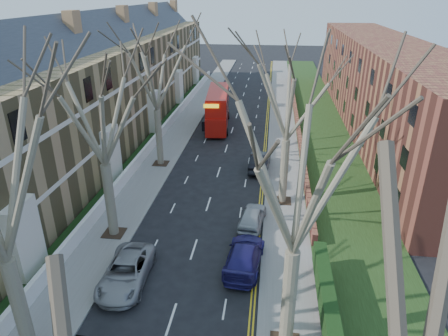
% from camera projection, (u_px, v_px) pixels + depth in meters
% --- Properties ---
extents(pavement_left, '(3.00, 102.00, 0.12)m').
position_uv_depth(pavement_left, '(183.00, 128.00, 48.06)').
color(pavement_left, slate).
rests_on(pavement_left, ground).
extents(pavement_right, '(3.00, 102.00, 0.12)m').
position_uv_depth(pavement_right, '(283.00, 132.00, 46.73)').
color(pavement_right, slate).
rests_on(pavement_right, ground).
extents(terrace_left, '(9.70, 78.00, 13.60)m').
position_uv_depth(terrace_left, '(87.00, 97.00, 39.42)').
color(terrace_left, olive).
rests_on(terrace_left, ground).
extents(flats_right, '(13.97, 54.00, 10.00)m').
position_uv_depth(flats_right, '(383.00, 85.00, 47.07)').
color(flats_right, brown).
rests_on(flats_right, ground).
extents(front_wall_left, '(0.30, 78.00, 1.00)m').
position_uv_depth(front_wall_left, '(150.00, 147.00, 40.77)').
color(front_wall_left, white).
rests_on(front_wall_left, ground).
extents(grass_verge_right, '(6.00, 102.00, 0.06)m').
position_uv_depth(grass_verge_right, '(322.00, 133.00, 46.19)').
color(grass_verge_right, '#1D3112').
rests_on(grass_verge_right, ground).
extents(tree_left_far, '(10.15, 10.15, 14.22)m').
position_uv_depth(tree_left_far, '(97.00, 102.00, 23.44)').
color(tree_left_far, '#776A55').
rests_on(tree_left_far, ground).
extents(tree_left_dist, '(10.50, 10.50, 14.71)m').
position_uv_depth(tree_left_dist, '(154.00, 63.00, 34.18)').
color(tree_left_dist, '#776A55').
rests_on(tree_left_dist, ground).
extents(tree_right_mid, '(10.50, 10.50, 14.71)m').
position_uv_depth(tree_right_mid, '(301.00, 158.00, 14.80)').
color(tree_right_mid, '#776A55').
rests_on(tree_right_mid, ground).
extents(tree_right_far, '(10.15, 10.15, 14.22)m').
position_uv_depth(tree_right_far, '(290.00, 85.00, 27.61)').
color(tree_right_far, '#776A55').
rests_on(tree_right_far, ground).
extents(double_decker_bus, '(3.29, 10.44, 4.32)m').
position_uv_depth(double_decker_bus, '(218.00, 110.00, 47.84)').
color(double_decker_bus, '#AD130C').
rests_on(double_decker_bus, ground).
extents(car_left_far, '(2.58, 5.25, 1.44)m').
position_uv_depth(car_left_far, '(126.00, 272.00, 22.52)').
color(car_left_far, gray).
rests_on(car_left_far, ground).
extents(car_right_near, '(2.45, 5.19, 1.46)m').
position_uv_depth(car_right_near, '(244.00, 256.00, 23.84)').
color(car_right_near, navy).
rests_on(car_right_near, ground).
extents(car_right_mid, '(2.10, 4.18, 1.37)m').
position_uv_depth(car_right_mid, '(252.00, 217.00, 28.06)').
color(car_right_mid, '#9FA4A7').
rests_on(car_right_mid, ground).
extents(car_right_far, '(1.96, 4.89, 1.58)m').
position_uv_depth(car_right_far, '(260.00, 161.00, 36.84)').
color(car_right_far, black).
rests_on(car_right_far, ground).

